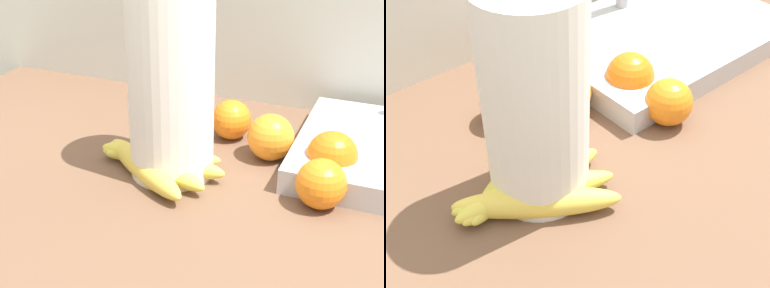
% 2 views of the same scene
% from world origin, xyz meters
% --- Properties ---
extents(counter, '(1.55, 0.68, 0.86)m').
position_xyz_m(counter, '(0.00, 0.00, 0.43)').
color(counter, brown).
rests_on(counter, ground).
extents(wall_back, '(1.95, 0.06, 1.30)m').
position_xyz_m(wall_back, '(0.00, 0.37, 0.65)').
color(wall_back, silver).
rests_on(wall_back, ground).
extents(banana_bunch, '(0.22, 0.19, 0.04)m').
position_xyz_m(banana_bunch, '(-0.26, 0.00, 0.88)').
color(banana_bunch, '#E9CD4C').
rests_on(banana_bunch, counter).
extents(orange_back_left, '(0.07, 0.07, 0.07)m').
position_xyz_m(orange_back_left, '(-0.00, -0.00, 0.90)').
color(orange_back_left, orange).
rests_on(orange_back_left, counter).
extents(orange_back_right, '(0.08, 0.08, 0.08)m').
position_xyz_m(orange_back_right, '(-0.10, 0.11, 0.90)').
color(orange_back_right, orange).
rests_on(orange_back_right, counter).
extents(orange_center, '(0.08, 0.08, 0.08)m').
position_xyz_m(orange_center, '(0.00, 0.08, 0.90)').
color(orange_center, orange).
rests_on(orange_center, counter).
extents(orange_right, '(0.07, 0.07, 0.07)m').
position_xyz_m(orange_right, '(-0.19, 0.16, 0.90)').
color(orange_right, orange).
rests_on(orange_right, counter).
extents(paper_towel_roll, '(0.13, 0.13, 0.31)m').
position_xyz_m(paper_towel_roll, '(-0.23, 0.01, 1.00)').
color(paper_towel_roll, white).
rests_on(paper_towel_roll, counter).
extents(sink_basin, '(0.44, 0.30, 0.24)m').
position_xyz_m(sink_basin, '(0.16, 0.16, 0.88)').
color(sink_basin, '#B7BABF').
rests_on(sink_basin, counter).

